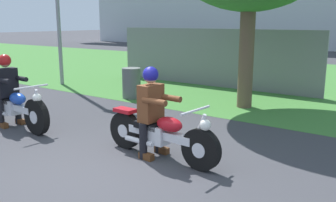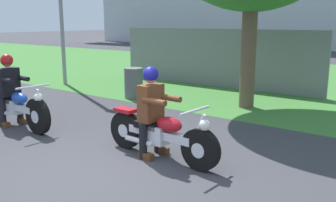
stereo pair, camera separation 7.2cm
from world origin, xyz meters
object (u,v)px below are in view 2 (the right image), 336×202
at_px(motorcycle_lead, 160,134).
at_px(motorcycle_follow, 15,106).
at_px(trash_can, 134,83).
at_px(rider_lead, 152,105).
at_px(rider_follow, 9,84).

height_order(motorcycle_lead, motorcycle_follow, motorcycle_follow).
xyz_separation_m(motorcycle_follow, trash_can, (-0.03, 3.45, 0.01)).
bearing_deg(motorcycle_follow, trash_can, 93.29).
bearing_deg(trash_can, motorcycle_follow, -89.58).
bearing_deg(motorcycle_follow, rider_lead, 9.09).
bearing_deg(rider_follow, motorcycle_lead, 8.15).
bearing_deg(motorcycle_lead, rider_lead, 179.11).
relative_size(rider_follow, trash_can, 1.74).
height_order(motorcycle_follow, rider_follow, rider_follow).
height_order(motorcycle_lead, rider_follow, rider_follow).
height_order(rider_lead, trash_can, rider_lead).
distance_m(motorcycle_lead, trash_can, 4.59).
bearing_deg(rider_follow, rider_lead, 8.60).
height_order(rider_follow, trash_can, rider_follow).
bearing_deg(rider_follow, trash_can, 90.50).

